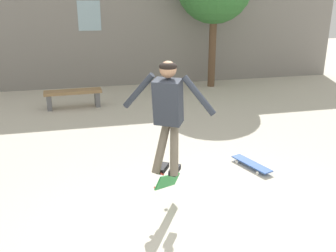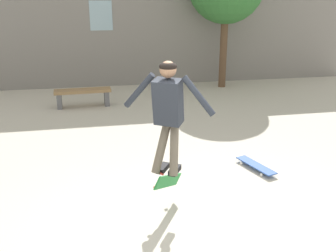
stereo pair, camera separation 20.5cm
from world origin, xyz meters
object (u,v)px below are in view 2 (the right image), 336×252
object	(u,v)px
park_bench	(83,94)
skater	(168,108)
skateboard_flipping	(168,181)
skateboard_resting	(256,165)

from	to	relation	value
park_bench	skater	world-z (taller)	skater
park_bench	skateboard_flipping	size ratio (longest dim) A/B	2.31
skateboard_flipping	skateboard_resting	bearing A→B (deg)	-27.26
park_bench	skater	distance (m)	5.81
skateboard_flipping	skateboard_resting	xyz separation A→B (m)	(1.73, 0.94, -0.36)
park_bench	skateboard_resting	size ratio (longest dim) A/B	1.76
skater	skateboard_resting	bearing A→B (deg)	-27.69
park_bench	skater	xyz separation A→B (m)	(1.22, -5.56, 1.15)
skater	skateboard_resting	size ratio (longest dim) A/B	1.74
skater	skateboard_resting	distance (m)	2.47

